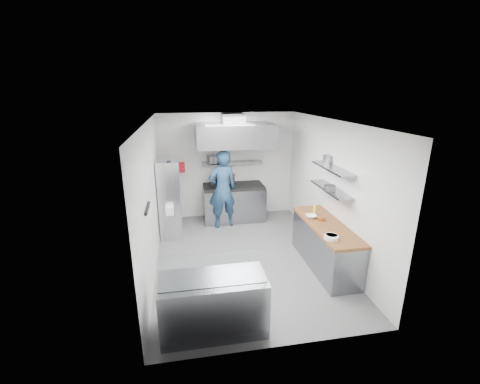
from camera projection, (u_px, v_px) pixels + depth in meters
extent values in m
plane|color=#4D4D4F|center=(245.00, 257.00, 6.74)|extent=(5.00, 5.00, 0.00)
plane|color=silver|center=(246.00, 121.00, 5.88)|extent=(5.00, 5.00, 0.00)
cube|color=white|center=(228.00, 166.00, 8.65)|extent=(3.60, 2.80, 0.02)
cube|color=white|center=(284.00, 255.00, 3.97)|extent=(3.60, 2.80, 0.02)
cube|color=white|center=(151.00, 199.00, 6.01)|extent=(2.80, 5.00, 0.02)
cube|color=white|center=(331.00, 189.00, 6.61)|extent=(2.80, 5.00, 0.02)
cube|color=gray|center=(234.00, 203.00, 8.59)|extent=(1.60, 0.80, 0.90)
cube|color=black|center=(234.00, 186.00, 8.44)|extent=(1.57, 0.78, 0.06)
cylinder|color=slate|center=(215.00, 180.00, 8.54)|extent=(0.30, 0.30, 0.20)
cylinder|color=slate|center=(228.00, 178.00, 8.68)|extent=(0.36, 0.36, 0.24)
cube|color=gray|center=(232.00, 162.00, 8.48)|extent=(1.60, 0.30, 0.04)
cylinder|color=slate|center=(213.00, 159.00, 8.34)|extent=(0.29, 0.29, 0.18)
cube|color=gray|center=(234.00, 135.00, 7.86)|extent=(1.90, 1.15, 0.55)
cube|color=slate|center=(233.00, 118.00, 7.95)|extent=(0.55, 0.55, 0.24)
cube|color=red|center=(181.00, 167.00, 8.38)|extent=(0.22, 0.10, 0.26)
imported|color=navy|center=(223.00, 189.00, 7.98)|extent=(0.81, 0.63, 1.98)
cube|color=silver|center=(170.00, 197.00, 7.59)|extent=(0.50, 0.90, 1.85)
cube|color=white|center=(170.00, 210.00, 7.12)|extent=(0.16, 0.20, 0.18)
cube|color=yellow|center=(169.00, 184.00, 7.35)|extent=(0.13, 0.17, 0.15)
cylinder|color=black|center=(169.00, 165.00, 6.99)|extent=(0.10, 0.10, 0.18)
cube|color=black|center=(147.00, 208.00, 5.12)|extent=(0.04, 0.55, 0.05)
cube|color=gray|center=(325.00, 246.00, 6.30)|extent=(0.62, 2.00, 0.84)
cube|color=brown|center=(327.00, 225.00, 6.16)|extent=(0.65, 2.04, 0.06)
cylinder|color=white|center=(331.00, 237.00, 5.52)|extent=(0.25, 0.25, 0.06)
cylinder|color=white|center=(332.00, 236.00, 5.57)|extent=(0.20, 0.20, 0.06)
cylinder|color=#BE7035|center=(321.00, 219.00, 6.31)|extent=(0.15, 0.15, 0.06)
cylinder|color=yellow|center=(315.00, 210.00, 6.62)|extent=(0.06, 0.06, 0.18)
imported|color=white|center=(311.00, 216.00, 6.45)|extent=(0.25, 0.25, 0.05)
cube|color=gray|center=(330.00, 189.00, 6.28)|extent=(0.30, 1.30, 0.04)
cube|color=gray|center=(332.00, 168.00, 6.15)|extent=(0.30, 1.30, 0.04)
cylinder|color=slate|center=(330.00, 188.00, 6.12)|extent=(0.22, 0.22, 0.10)
cylinder|color=slate|center=(330.00, 158.00, 6.58)|extent=(0.29, 0.29, 0.14)
cube|color=gray|center=(213.00, 304.00, 4.59)|extent=(1.50, 0.70, 0.85)
cube|color=silver|center=(213.00, 269.00, 4.28)|extent=(1.47, 0.19, 0.42)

